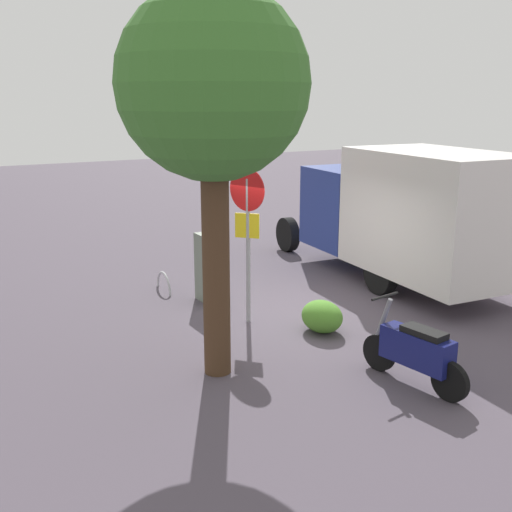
% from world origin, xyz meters
% --- Properties ---
extents(ground_plane, '(60.00, 60.00, 0.00)m').
position_xyz_m(ground_plane, '(0.00, 0.00, 0.00)').
color(ground_plane, '#4E4551').
extents(box_truck_near, '(6.90, 2.62, 2.96)m').
position_xyz_m(box_truck_near, '(0.65, -3.22, 1.62)').
color(box_truck_near, black).
rests_on(box_truck_near, ground).
extents(motorcycle, '(1.80, 0.62, 1.20)m').
position_xyz_m(motorcycle, '(-3.38, 0.11, 0.52)').
color(motorcycle, black).
rests_on(motorcycle, ground).
extents(stop_sign, '(0.71, 0.33, 2.82)m').
position_xyz_m(stop_sign, '(0.05, 0.97, 1.87)').
color(stop_sign, '#9E9EA3').
rests_on(stop_sign, ground).
extents(street_tree, '(2.64, 2.64, 5.50)m').
position_xyz_m(street_tree, '(-1.62, 2.38, 4.12)').
color(street_tree, '#47301E').
rests_on(street_tree, ground).
extents(utility_cabinet, '(0.76, 0.43, 1.37)m').
position_xyz_m(utility_cabinet, '(1.42, 1.05, 0.69)').
color(utility_cabinet, slate).
rests_on(utility_cabinet, ground).
extents(bike_rack_hoop, '(0.85, 0.08, 0.85)m').
position_xyz_m(bike_rack_hoop, '(2.55, 1.65, 0.00)').
color(bike_rack_hoop, '#B7B7BC').
rests_on(bike_rack_hoop, ground).
extents(shrub_near_sign, '(0.82, 0.67, 0.56)m').
position_xyz_m(shrub_near_sign, '(-1.01, 0.06, 0.28)').
color(shrub_near_sign, '#4E892B').
rests_on(shrub_near_sign, ground).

